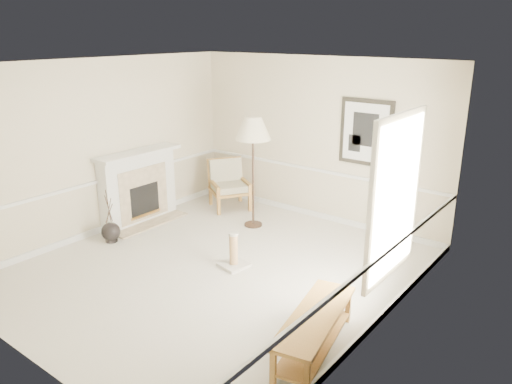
% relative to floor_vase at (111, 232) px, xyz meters
% --- Properties ---
extents(ground, '(5.50, 5.50, 0.00)m').
position_rel_floor_vase_xyz_m(ground, '(2.00, 0.31, -0.17)').
color(ground, silver).
rests_on(ground, ground).
extents(room, '(5.04, 5.54, 2.92)m').
position_rel_floor_vase_xyz_m(room, '(2.14, 0.38, 1.70)').
color(room, beige).
rests_on(room, ground).
extents(fireplace, '(0.64, 1.64, 1.31)m').
position_rel_floor_vase_xyz_m(fireplace, '(-0.34, 0.91, 0.48)').
color(fireplace, white).
rests_on(fireplace, ground).
extents(floor_vase, '(0.31, 0.31, 0.90)m').
position_rel_floor_vase_xyz_m(floor_vase, '(0.00, 0.00, 0.00)').
color(floor_vase, black).
rests_on(floor_vase, ground).
extents(armchair, '(1.01, 0.99, 0.93)m').
position_rel_floor_vase_xyz_m(armchair, '(0.39, 2.49, 0.33)').
color(armchair, '#A67C35').
rests_on(armchair, ground).
extents(floor_lamp, '(0.77, 0.77, 1.94)m').
position_rel_floor_vase_xyz_m(floor_lamp, '(1.40, 1.98, 1.53)').
color(floor_lamp, black).
rests_on(floor_lamp, ground).
extents(bench, '(0.77, 1.59, 0.44)m').
position_rel_floor_vase_xyz_m(bench, '(4.15, -0.47, 0.13)').
color(bench, '#A67C35').
rests_on(bench, ground).
extents(scratching_post, '(0.44, 0.44, 0.53)m').
position_rel_floor_vase_xyz_m(scratching_post, '(2.17, 0.54, 0.00)').
color(scratching_post, beige).
rests_on(scratching_post, ground).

